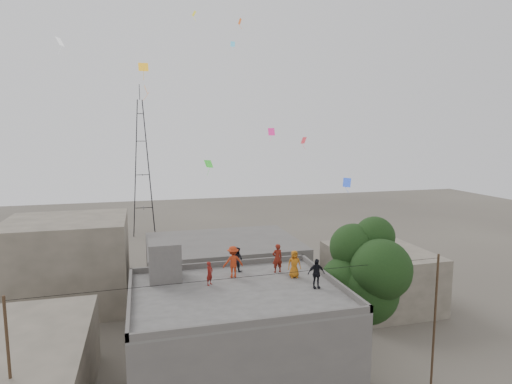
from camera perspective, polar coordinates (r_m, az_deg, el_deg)
The scene contains 17 objects.
main_building at distance 22.32m, azimuth -2.58°, elevation -20.36°, with size 10.00×8.00×6.10m.
parapet at distance 21.00m, azimuth -2.63°, elevation -12.64°, with size 10.00×8.00×0.30m.
stair_head_box at distance 22.78m, azimuth -12.08°, elevation -8.91°, with size 1.60×1.80×2.00m, color #514F4C.
neighbor_west at distance 25.10m, azimuth -31.01°, elevation -20.86°, with size 8.00×10.00×4.00m, color #5D5549.
neighbor_north at distance 35.57m, azimuth -4.40°, elevation -10.39°, with size 12.00×9.00×5.00m, color #514F4C.
neighbor_northwest at distance 37.08m, azimuth -23.79°, elevation -8.66°, with size 9.00×8.00×7.00m, color #5D5549.
neighbor_east at distance 36.28m, azimuth 16.21°, elevation -10.81°, with size 7.00×8.00×4.40m, color #5D5549.
tree at distance 24.15m, azimuth 14.67°, elevation -10.50°, with size 4.90×4.60×9.10m.
utility_line at distance 20.99m, azimuth -0.38°, elevation -19.90°, with size 20.12×0.62×7.40m.
transmission_tower at distance 59.39m, azimuth -14.94°, elevation 3.16°, with size 2.97×2.97×20.01m.
person_red_adult at distance 23.45m, azimuth 2.86°, elevation -8.80°, with size 0.57×0.38×1.58m, color maroon.
person_orange_child at distance 22.73m, azimuth 5.13°, elevation -9.54°, with size 0.70×0.46×1.44m, color #AE5F13.
person_dark_child at distance 23.71m, azimuth -2.49°, elevation -8.93°, with size 0.64×0.50×1.32m, color black.
person_dark_adult at distance 21.34m, azimuth 8.03°, elevation -10.71°, with size 0.86×0.36×1.46m, color black.
person_orange_adult at distance 22.68m, azimuth -3.08°, elevation -9.27°, with size 1.07×0.62×1.66m, color #A62F13.
person_red_child at distance 21.73m, azimuth -6.21°, elevation -10.73°, with size 0.43×0.28×1.19m, color maroon.
kites at distance 27.44m, azimuth -3.88°, elevation 11.66°, with size 17.03×11.55×11.45m.
Camera 1 is at (-4.25, -19.22, 13.57)m, focal length 30.00 mm.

